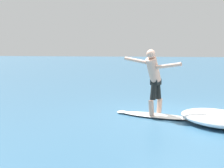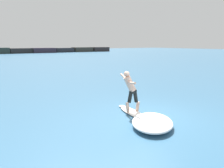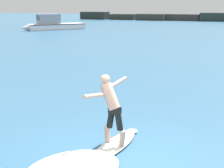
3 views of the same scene
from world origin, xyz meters
TOP-DOWN VIEW (x-y plane):
  - ground_plane at (0.00, 0.00)m, footprint 200.00×200.00m
  - rock_jetty_breakwater at (7.04, 62.00)m, footprint 65.82×5.19m
  - surfboard at (-0.25, 0.64)m, footprint 0.92×2.15m
  - surfer at (-0.36, 0.63)m, footprint 0.85×1.58m
  - wave_foam_at_tail at (-0.65, -0.95)m, footprint 2.39×2.42m

SIDE VIEW (x-z plane):
  - ground_plane at x=0.00m, z-range 0.00..0.00m
  - surfboard at x=-0.25m, z-range -0.07..0.15m
  - wave_foam_at_tail at x=-0.65m, z-range 0.00..0.33m
  - rock_jetty_breakwater at x=7.04m, z-range -0.10..1.56m
  - surfer at x=-0.36m, z-range 0.24..1.94m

